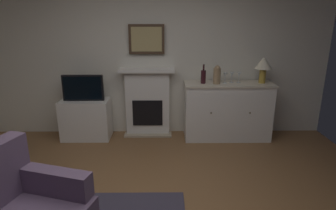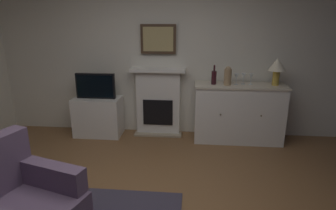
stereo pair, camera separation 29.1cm
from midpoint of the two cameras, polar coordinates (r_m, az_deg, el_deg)
wall_rear at (r=4.61m, az=1.55°, el=10.63°), size 5.56×0.06×2.69m
fireplace_unit at (r=4.65m, az=-0.13°, el=0.65°), size 0.87×0.30×1.10m
framed_picture at (r=4.52m, az=-0.08°, el=13.04°), size 0.55×0.04×0.45m
sideboard_cabinet at (r=4.56m, az=15.67°, el=-1.57°), size 1.36×0.49×0.90m
table_lamp at (r=4.52m, az=22.77°, el=7.10°), size 0.26×0.26×0.40m
wine_bottle at (r=4.36m, az=11.08°, el=5.46°), size 0.08×0.08×0.29m
wine_glass_left at (r=4.40m, az=15.43°, el=5.48°), size 0.07×0.07×0.16m
wine_glass_center at (r=4.46m, az=16.73°, el=5.53°), size 0.07×0.07×0.16m
wine_glass_right at (r=4.48m, az=18.13°, el=5.44°), size 0.07×0.07×0.16m
vase_decorative at (r=4.34m, az=13.79°, el=5.68°), size 0.11×0.11×0.28m
tv_cabinet at (r=4.76m, az=-12.10°, el=-2.29°), size 0.75×0.42×0.63m
tv_set at (r=4.60m, az=-12.58°, el=3.71°), size 0.62×0.07×0.40m
armchair at (r=2.66m, az=-25.45°, el=-18.30°), size 0.99×0.96×0.92m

